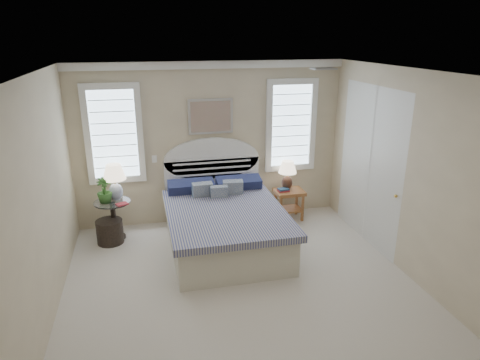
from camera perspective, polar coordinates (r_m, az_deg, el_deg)
The scene contains 21 objects.
floor at distance 5.51m, azimuth 0.87°, elevation -15.30°, with size 4.50×5.00×0.01m, color beige.
ceiling at distance 4.58m, azimuth 1.04°, elevation 13.89°, with size 4.50×5.00×0.01m, color silver.
wall_back at distance 7.23m, azimuth -3.90°, elevation 4.84°, with size 4.50×0.02×2.70m, color tan.
wall_left at distance 4.89m, azimuth -25.64°, elevation -4.03°, with size 0.02×5.00×2.70m, color tan.
wall_right at distance 5.83m, azimuth 22.93°, elevation -0.11°, with size 0.02×5.00×2.70m, color tan.
crown_molding at distance 6.99m, azimuth -4.09°, elevation 15.08°, with size 4.50×0.08×0.12m, color white.
hvac_vent at distance 5.73m, azimuth 11.08°, elevation 14.36°, with size 0.30×0.20×0.02m, color #B2B2B2.
switch_plate at distance 7.18m, azimuth -11.35°, elevation 2.76°, with size 0.08×0.01×0.12m, color white.
window_left at distance 7.08m, azimuth -16.46°, elevation 5.89°, with size 0.90×0.06×1.60m, color #ABC6D9.
window_right at distance 7.50m, azimuth 6.77°, elevation 7.23°, with size 0.90×0.06×1.60m, color #ABC6D9.
painting at distance 7.09m, azimuth -3.93°, elevation 8.45°, with size 0.74×0.04×0.58m, color silver.
closet_door at distance 6.82m, azimuth 16.88°, elevation 1.88°, with size 0.02×1.80×2.40m, color silver.
bed at distance 6.57m, azimuth -2.21°, elevation -5.51°, with size 1.72×2.28×1.47m.
side_table_left at distance 7.04m, azimuth -16.51°, elevation -4.61°, with size 0.56×0.56×0.63m.
nightstand_right at distance 7.51m, azimuth 6.55°, elevation -2.42°, with size 0.50×0.40×0.53m.
floor_pot at distance 7.00m, azimuth -16.96°, elevation -6.59°, with size 0.41×0.41×0.37m, color black.
lamp_left at distance 6.91m, azimuth -16.39°, elevation 0.25°, with size 0.47×0.47×0.58m.
lamp_right at distance 7.43m, azimuth 6.34°, elevation 1.09°, with size 0.40×0.40×0.51m.
potted_plant at distance 6.87m, azimuth -17.64°, elevation -1.32°, with size 0.23×0.23×0.40m, color #317A36.
books_left at distance 6.77m, azimuth -15.46°, elevation -3.11°, with size 0.20×0.17×0.02m.
books_right at distance 7.40m, azimuth 5.81°, elevation -1.31°, with size 0.20×0.15×0.05m.
Camera 1 is at (-1.12, -4.42, 3.10)m, focal length 32.00 mm.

